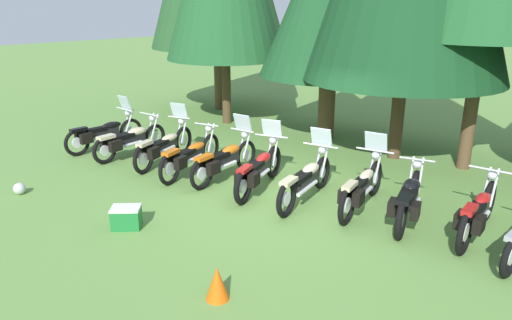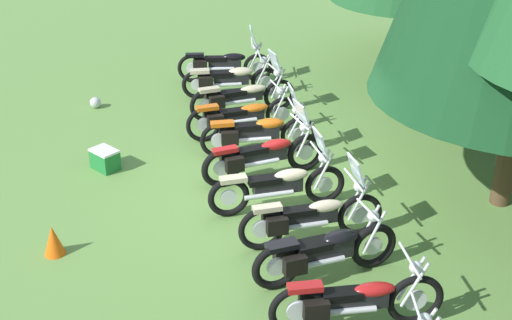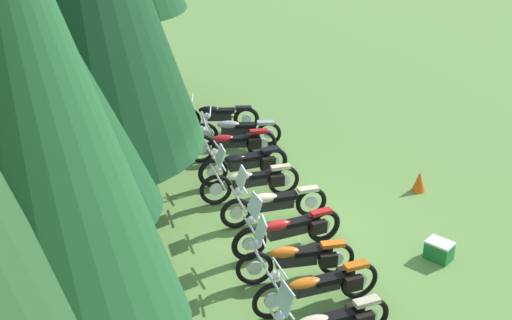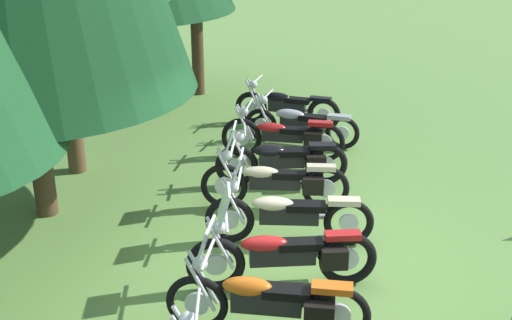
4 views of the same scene
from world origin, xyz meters
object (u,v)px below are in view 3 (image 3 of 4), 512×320
motorcycle_7 (251,181)px  pine_tree_1 (9,102)px  motorcycle_4 (297,258)px  motorcycle_8 (245,163)px  motorcycle_10 (236,130)px  pine_tree_2 (30,84)px  traffic_cone (419,181)px  motorcycle_9 (233,143)px  motorcycle_11 (216,116)px  motorcycle_5 (288,230)px  picnic_cooler (439,250)px  motorcycle_3 (319,286)px  motorcycle_6 (273,203)px

motorcycle_7 → pine_tree_1: size_ratio=0.27×
motorcycle_4 → motorcycle_8: motorcycle_4 is taller
motorcycle_4 → motorcycle_10: motorcycle_4 is taller
pine_tree_2 → traffic_cone: (3.91, -7.29, -3.85)m
motorcycle_8 → pine_tree_1: bearing=52.2°
motorcycle_8 → motorcycle_9: motorcycle_9 is taller
motorcycle_8 → motorcycle_11: (2.87, 0.77, -0.01)m
motorcycle_10 → traffic_cone: (-2.50, -4.21, -0.20)m
motorcycle_11 → traffic_cone: motorcycle_11 is taller
motorcycle_11 → traffic_cone: bearing=142.8°
motorcycle_7 → pine_tree_2: size_ratio=0.35×
motorcycle_4 → motorcycle_5: 0.99m
motorcycle_10 → motorcycle_8: bearing=95.7°
motorcycle_8 → motorcycle_9: (1.10, 0.30, 0.00)m
motorcycle_4 → motorcycle_10: (5.89, 1.19, -0.04)m
motorcycle_5 → motorcycle_11: motorcycle_5 is taller
motorcycle_5 → motorcycle_7: (2.06, 0.71, 0.00)m
motorcycle_4 → motorcycle_11: bearing=-86.0°
motorcycle_5 → motorcycle_10: size_ratio=0.97×
motorcycle_8 → motorcycle_11: size_ratio=0.94×
motorcycle_7 → pine_tree_1: pine_tree_1 is taller
motorcycle_5 → picnic_cooler: 2.95m
motorcycle_3 → motorcycle_5: size_ratio=1.03×
motorcycle_3 → traffic_cone: 5.01m
motorcycle_9 → motorcycle_7: bearing=93.6°
motorcycle_5 → motorcycle_8: 3.09m
motorcycle_8 → motorcycle_10: 1.95m
motorcycle_4 → picnic_cooler: 2.89m
motorcycle_4 → pine_tree_2: size_ratio=0.35×
motorcycle_8 → traffic_cone: 4.03m
motorcycle_4 → pine_tree_1: pine_tree_1 is taller
motorcycle_10 → traffic_cone: size_ratio=4.78×
motorcycle_3 → motorcycle_11: 7.93m
motorcycle_8 → motorcycle_10: size_ratio=0.93×
motorcycle_6 → motorcycle_10: bearing=-93.5°
motorcycle_10 → motorcycle_6: bearing=100.9°
pine_tree_1 → pine_tree_2: bearing=13.9°
motorcycle_4 → traffic_cone: motorcycle_4 is taller
motorcycle_4 → pine_tree_2: bearing=-3.3°
motorcycle_5 → motorcycle_10: motorcycle_5 is taller
motorcycle_9 → motorcycle_10: size_ratio=0.99×
motorcycle_11 → pine_tree_1: size_ratio=0.28×
motorcycle_3 → pine_tree_1: pine_tree_1 is taller
motorcycle_7 → pine_tree_1: bearing=54.4°
motorcycle_7 → motorcycle_8: motorcycle_7 is taller
motorcycle_5 → motorcycle_11: (5.84, 1.63, -0.02)m
motorcycle_10 → traffic_cone: 4.91m
motorcycle_5 → traffic_cone: (2.40, -3.13, -0.23)m
motorcycle_5 → pine_tree_1: size_ratio=0.27×
motorcycle_7 → motorcycle_4: bearing=90.1°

